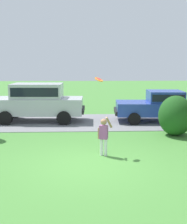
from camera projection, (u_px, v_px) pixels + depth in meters
ground_plane at (90, 165)px, 9.02m from camera, size 80.00×80.00×0.00m
driveway_strip at (86, 122)px, 15.47m from camera, size 28.00×4.40×0.02m
shrub_centre_left at (176, 116)px, 12.58m from camera, size 1.41×1.43×1.64m
parked_sedan at (160, 105)px, 15.48m from camera, size 4.50×2.30×1.56m
parked_suv at (38, 100)px, 15.46m from camera, size 4.77×2.25×1.92m
child_thrower at (104, 134)px, 9.85m from camera, size 0.48×0.24×1.29m
frisbee at (99, 79)px, 9.91m from camera, size 0.29×0.28×0.19m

